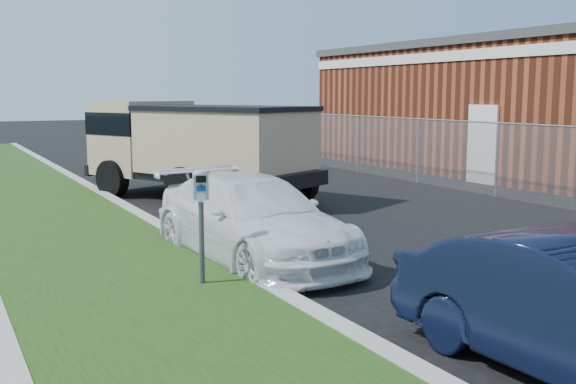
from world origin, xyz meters
name	(u,v)px	position (x,y,z in m)	size (l,w,h in m)	color
ground	(400,259)	(0.00, 0.00, 0.00)	(120.00, 120.00, 0.00)	black
chainlink_fence	(419,138)	(6.00, 7.00, 1.26)	(0.06, 30.06, 30.00)	slate
brick_building	(542,105)	(12.00, 8.00, 2.13)	(9.20, 14.20, 4.17)	maroon
parking_meter	(201,201)	(-3.29, -0.24, 1.17)	(0.23, 0.18, 1.43)	#3F4247
white_wagon	(252,218)	(-1.99, 1.05, 0.63)	(1.76, 4.34, 1.26)	white
dump_truck	(193,144)	(-0.67, 7.19, 1.31)	(4.44, 6.28, 2.33)	black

